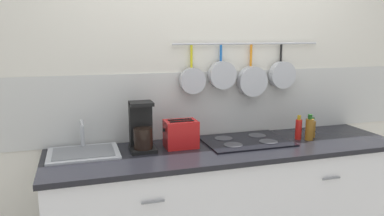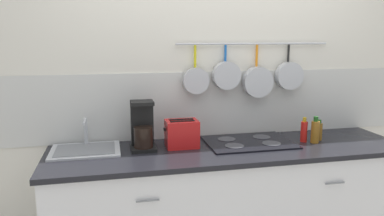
# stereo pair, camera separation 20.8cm
# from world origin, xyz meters

# --- Properties ---
(wall_back) EXTENTS (7.20, 0.16, 2.60)m
(wall_back) POSITION_xyz_m (0.00, 0.37, 1.27)
(wall_back) COLOR silver
(wall_back) RESTS_ON ground_plane
(cabinet_base) EXTENTS (2.51, 0.65, 0.86)m
(cabinet_base) POSITION_xyz_m (0.00, -0.00, 0.43)
(cabinet_base) COLOR silver
(cabinet_base) RESTS_ON ground_plane
(countertop) EXTENTS (2.55, 0.67, 0.03)m
(countertop) POSITION_xyz_m (0.00, 0.00, 0.88)
(countertop) COLOR black
(countertop) RESTS_ON cabinet_base
(sink_basin) EXTENTS (0.46, 0.36, 0.21)m
(sink_basin) POSITION_xyz_m (-1.00, 0.14, 0.91)
(sink_basin) COLOR #B7BABF
(sink_basin) RESTS_ON countertop
(coffee_maker) EXTENTS (0.17, 0.19, 0.34)m
(coffee_maker) POSITION_xyz_m (-0.61, 0.12, 1.04)
(coffee_maker) COLOR black
(coffee_maker) RESTS_ON countertop
(toaster) EXTENTS (0.24, 0.16, 0.20)m
(toaster) POSITION_xyz_m (-0.33, 0.10, 0.99)
(toaster) COLOR red
(toaster) RESTS_ON countertop
(cooktop) EXTENTS (0.63, 0.46, 0.01)m
(cooktop) POSITION_xyz_m (0.17, 0.09, 0.90)
(cooktop) COLOR black
(cooktop) RESTS_ON countertop
(bottle_cooking_wine) EXTENTS (0.05, 0.05, 0.19)m
(bottle_cooking_wine) POSITION_xyz_m (0.58, 0.03, 0.98)
(bottle_cooking_wine) COLOR red
(bottle_cooking_wine) RESTS_ON countertop
(bottle_olive_oil) EXTENTS (0.06, 0.06, 0.20)m
(bottle_olive_oil) POSITION_xyz_m (0.65, -0.01, 0.98)
(bottle_olive_oil) COLOR #8C5919
(bottle_olive_oil) RESTS_ON countertop
(bottle_vinegar) EXTENTS (0.05, 0.05, 0.16)m
(bottle_vinegar) POSITION_xyz_m (0.72, 0.06, 0.97)
(bottle_vinegar) COLOR #8C5919
(bottle_vinegar) RESTS_ON countertop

